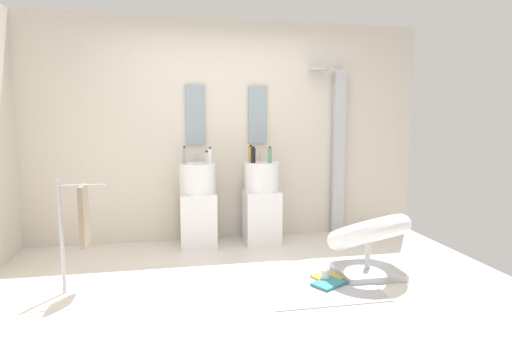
% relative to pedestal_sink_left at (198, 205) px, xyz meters
% --- Properties ---
extents(ground_plane, '(4.80, 3.60, 0.04)m').
position_rel_pedestal_sink_left_xyz_m(ground_plane, '(0.37, -1.33, -0.50)').
color(ground_plane, silver).
extents(rear_partition, '(4.80, 0.10, 2.60)m').
position_rel_pedestal_sink_left_xyz_m(rear_partition, '(0.37, 0.32, 0.82)').
color(rear_partition, beige).
rests_on(rear_partition, ground_plane).
extents(pedestal_sink_left, '(0.40, 0.40, 1.05)m').
position_rel_pedestal_sink_left_xyz_m(pedestal_sink_left, '(0.00, 0.00, 0.00)').
color(pedestal_sink_left, white).
rests_on(pedestal_sink_left, ground_plane).
extents(pedestal_sink_right, '(0.40, 0.40, 1.05)m').
position_rel_pedestal_sink_left_xyz_m(pedestal_sink_right, '(0.74, 0.00, 0.00)').
color(pedestal_sink_right, white).
rests_on(pedestal_sink_right, ground_plane).
extents(vanity_mirror_left, '(0.22, 0.03, 0.69)m').
position_rel_pedestal_sink_left_xyz_m(vanity_mirror_left, '(0.00, 0.25, 1.02)').
color(vanity_mirror_left, '#8C9EA8').
extents(vanity_mirror_right, '(0.22, 0.03, 0.69)m').
position_rel_pedestal_sink_left_xyz_m(vanity_mirror_right, '(0.74, 0.25, 1.02)').
color(vanity_mirror_right, '#8C9EA8').
extents(shower_column, '(0.49, 0.24, 2.05)m').
position_rel_pedestal_sink_left_xyz_m(shower_column, '(1.74, 0.20, 0.60)').
color(shower_column, '#B7BABF').
rests_on(shower_column, ground_plane).
extents(lounge_chair, '(1.02, 1.02, 0.65)m').
position_rel_pedestal_sink_left_xyz_m(lounge_chair, '(1.50, -1.20, -0.13)').
color(lounge_chair, '#B7BABF').
rests_on(lounge_chair, ground_plane).
extents(towel_rack, '(0.37, 0.22, 0.95)m').
position_rel_pedestal_sink_left_xyz_m(towel_rack, '(-1.02, -1.11, 0.15)').
color(towel_rack, '#B7BABF').
rests_on(towel_rack, ground_plane).
extents(area_rug, '(0.96, 0.82, 0.01)m').
position_rel_pedestal_sink_left_xyz_m(area_rug, '(0.96, -1.38, -0.47)').
color(area_rug, '#B2B2B7').
rests_on(area_rug, ground_plane).
extents(magazine_ochre, '(0.28, 0.27, 0.02)m').
position_rel_pedestal_sink_left_xyz_m(magazine_ochre, '(1.08, -1.25, -0.45)').
color(magazine_ochre, gold).
rests_on(magazine_ochre, area_rug).
extents(magazine_teal, '(0.33, 0.30, 0.03)m').
position_rel_pedestal_sink_left_xyz_m(magazine_teal, '(1.04, -1.40, -0.45)').
color(magazine_teal, teal).
rests_on(magazine_teal, area_rug).
extents(coffee_mug, '(0.08, 0.08, 0.10)m').
position_rel_pedestal_sink_left_xyz_m(coffee_mug, '(1.04, -1.29, -0.41)').
color(coffee_mug, white).
rests_on(coffee_mug, area_rug).
extents(soap_bottle_clear, '(0.05, 0.05, 0.14)m').
position_rel_pedestal_sink_left_xyz_m(soap_bottle_clear, '(0.11, 0.08, 0.54)').
color(soap_bottle_clear, silver).
rests_on(soap_bottle_clear, pedestal_sink_left).
extents(soap_bottle_green, '(0.04, 0.04, 0.19)m').
position_rel_pedestal_sink_left_xyz_m(soap_bottle_green, '(0.81, -0.09, 0.56)').
color(soap_bottle_green, '#59996B').
rests_on(soap_bottle_green, pedestal_sink_right).
extents(soap_bottle_grey, '(0.04, 0.04, 0.20)m').
position_rel_pedestal_sink_left_xyz_m(soap_bottle_grey, '(-0.14, -0.01, 0.57)').
color(soap_bottle_grey, '#99999E').
rests_on(soap_bottle_grey, pedestal_sink_left).
extents(soap_bottle_amber, '(0.06, 0.06, 0.20)m').
position_rel_pedestal_sink_left_xyz_m(soap_bottle_amber, '(0.61, 0.02, 0.57)').
color(soap_bottle_amber, '#C68C38').
rests_on(soap_bottle_amber, pedestal_sink_right).
extents(soap_bottle_white, '(0.04, 0.04, 0.18)m').
position_rel_pedestal_sink_left_xyz_m(soap_bottle_white, '(0.14, -0.05, 0.56)').
color(soap_bottle_white, white).
rests_on(soap_bottle_white, pedestal_sink_left).
extents(soap_bottle_black, '(0.05, 0.05, 0.19)m').
position_rel_pedestal_sink_left_xyz_m(soap_bottle_black, '(0.63, -0.05, 0.56)').
color(soap_bottle_black, black).
rests_on(soap_bottle_black, pedestal_sink_right).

